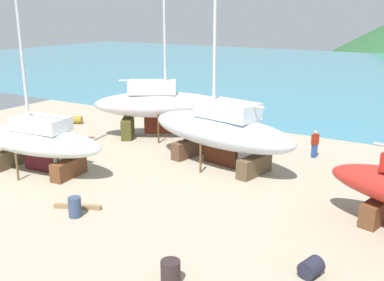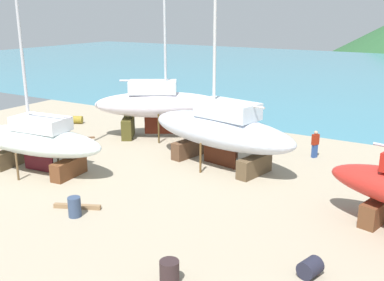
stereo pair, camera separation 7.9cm
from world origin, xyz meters
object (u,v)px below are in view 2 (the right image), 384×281
(sailboat_large_starboard, at_px, (221,130))
(barrel_tipped_right, at_px, (77,120))
(sailboat_small_center, at_px, (159,104))
(barrel_by_slipway, at_px, (58,125))
(barrel_rust_near, at_px, (310,268))
(barrel_tipped_left, at_px, (169,272))
(barrel_tar_black, at_px, (74,207))
(barrel_rust_far, at_px, (54,129))
(worker, at_px, (315,144))
(sailboat_mid_port, at_px, (37,140))

(sailboat_large_starboard, bearing_deg, barrel_tipped_right, -0.82)
(sailboat_small_center, xyz_separation_m, barrel_by_slipway, (-7.93, -2.13, -2.05))
(sailboat_large_starboard, relative_size, sailboat_small_center, 1.22)
(sailboat_small_center, bearing_deg, barrel_rust_near, -70.87)
(barrel_rust_near, height_order, barrel_tipped_left, barrel_tipped_left)
(barrel_tar_black, distance_m, barrel_tipped_left, 6.71)
(barrel_by_slipway, bearing_deg, barrel_tipped_right, 90.44)
(barrel_rust_near, bearing_deg, barrel_tar_black, -175.63)
(barrel_tipped_right, bearing_deg, sailboat_large_starboard, -11.85)
(sailboat_large_starboard, relative_size, barrel_tipped_left, 19.90)
(barrel_tipped_left, bearing_deg, barrel_rust_far, 147.85)
(sailboat_large_starboard, distance_m, barrel_rust_near, 11.86)
(barrel_rust_near, height_order, barrel_tipped_right, barrel_rust_near)
(worker, relative_size, barrel_tipped_left, 2.06)
(sailboat_small_center, relative_size, barrel_tipped_right, 16.75)
(sailboat_large_starboard, height_order, barrel_by_slipway, sailboat_large_starboard)
(sailboat_mid_port, bearing_deg, barrel_by_slipway, -54.95)
(sailboat_mid_port, xyz_separation_m, barrel_by_slipway, (-6.30, 7.22, -1.51))
(barrel_rust_far, distance_m, barrel_tipped_right, 3.39)
(sailboat_mid_port, relative_size, barrel_rust_far, 18.16)
(barrel_by_slipway, bearing_deg, sailboat_small_center, 15.03)
(barrel_by_slipway, bearing_deg, barrel_rust_far, -55.23)
(barrel_rust_far, bearing_deg, barrel_by_slipway, 124.77)
(worker, height_order, barrel_tar_black, worker)
(barrel_tar_black, distance_m, barrel_by_slipway, 16.08)
(barrel_tipped_left, bearing_deg, barrel_tar_black, 162.32)
(worker, relative_size, barrel_rust_far, 2.15)
(barrel_tar_black, distance_m, barrel_rust_near, 10.26)
(barrel_rust_near, bearing_deg, barrel_by_slipway, 156.84)
(sailboat_mid_port, height_order, barrel_tipped_left, sailboat_mid_port)
(barrel_rust_far, bearing_deg, barrel_tipped_left, -32.15)
(sailboat_small_center, height_order, barrel_tipped_left, sailboat_small_center)
(worker, bearing_deg, barrel_tipped_right, 31.68)
(sailboat_mid_port, xyz_separation_m, barrel_tipped_left, (12.35, -5.23, -1.42))
(sailboat_small_center, relative_size, barrel_rust_near, 17.80)
(sailboat_large_starboard, xyz_separation_m, barrel_tar_black, (-2.24, -9.35, -1.71))
(sailboat_small_center, relative_size, barrel_tipped_left, 16.30)
(barrel_rust_near, relative_size, barrel_tipped_right, 0.94)
(sailboat_large_starboard, distance_m, barrel_tipped_left, 12.24)
(sailboat_small_center, height_order, barrel_by_slipway, sailboat_small_center)
(barrel_tar_black, distance_m, barrel_rust_far, 14.58)
(barrel_tar_black, bearing_deg, barrel_rust_far, 141.26)
(worker, bearing_deg, barrel_rust_far, 42.06)
(sailboat_large_starboard, bearing_deg, barrel_by_slipway, 6.87)
(worker, xyz_separation_m, barrel_by_slipway, (-18.76, -3.26, -0.57))
(sailboat_large_starboard, xyz_separation_m, sailboat_small_center, (-6.57, 3.19, 0.21))
(barrel_tipped_left, bearing_deg, sailboat_small_center, 126.33)
(worker, bearing_deg, sailboat_small_center, 33.77)
(sailboat_small_center, distance_m, barrel_tipped_left, 18.20)
(sailboat_large_starboard, relative_size, sailboat_mid_port, 1.14)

